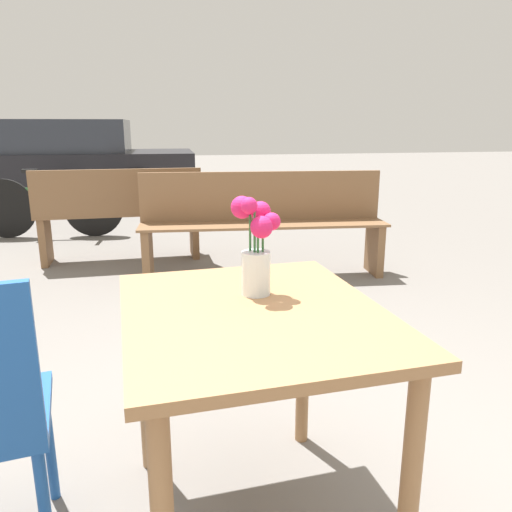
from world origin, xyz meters
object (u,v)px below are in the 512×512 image
bench_near (263,218)px  bicycle (50,207)px  flower_vase (256,250)px  parked_car (49,164)px  bench_middle (120,213)px  table_front (253,346)px

bench_near → bicycle: size_ratio=1.27×
flower_vase → parked_car: size_ratio=0.06×
bench_middle → bicycle: 1.50m
table_front → bench_middle: bearing=99.1°
flower_vase → bench_near: size_ratio=0.15×
flower_vase → bench_near: flower_vase is taller
flower_vase → parked_car: bearing=104.3°
bench_near → bicycle: 2.76m
flower_vase → bench_middle: flower_vase is taller
flower_vase → parked_car: (-1.84, 7.21, -0.24)m
table_front → bench_middle: size_ratio=0.62×
bench_middle → bicycle: size_ratio=0.91×
bench_near → bicycle: bench_near is taller
table_front → bench_near: 2.73m
flower_vase → bicycle: 4.68m
flower_vase → parked_car: parked_car is taller
table_front → bench_near: bench_near is taller
parked_car → table_front: bearing=-76.2°
table_front → bench_near: size_ratio=0.44×
bench_near → bicycle: (-1.99, 1.92, -0.14)m
table_front → parked_car: (-1.80, 7.34, 0.01)m
bicycle → parked_car: size_ratio=0.35×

